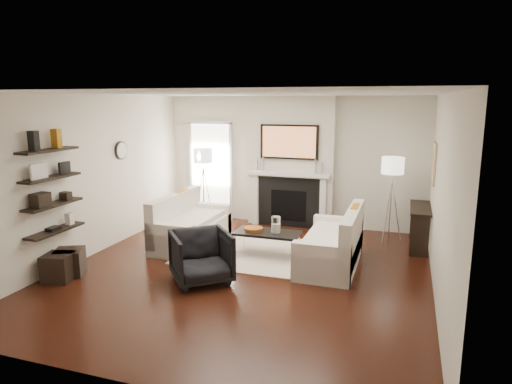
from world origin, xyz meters
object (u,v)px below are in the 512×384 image
(armchair, at_px, (201,254))
(ottoman_near, at_px, (69,262))
(loveseat_right_base, at_px, (330,252))
(coffee_table, at_px, (267,233))
(lamp_right_shade, at_px, (393,165))
(loveseat_left_base, at_px, (192,233))
(lamp_left_shade, at_px, (203,156))

(armchair, xyz_separation_m, ottoman_near, (-2.01, -0.40, -0.21))
(loveseat_right_base, distance_m, coffee_table, 1.11)
(loveseat_right_base, height_order, coffee_table, same)
(loveseat_right_base, bearing_deg, coffee_table, 174.07)
(lamp_right_shade, relative_size, ottoman_near, 1.00)
(coffee_table, relative_size, armchair, 1.33)
(coffee_table, height_order, armchair, armchair)
(loveseat_left_base, distance_m, armchair, 1.79)
(loveseat_left_base, height_order, lamp_right_shade, lamp_right_shade)
(loveseat_right_base, bearing_deg, ottoman_near, -155.52)
(ottoman_near, bearing_deg, loveseat_left_base, 60.45)
(loveseat_right_base, distance_m, ottoman_near, 4.04)
(lamp_left_shade, bearing_deg, lamp_right_shade, -3.95)
(coffee_table, bearing_deg, lamp_right_shade, 36.58)
(coffee_table, xyz_separation_m, armchair, (-0.58, -1.38, 0.01))
(loveseat_left_base, distance_m, loveseat_right_base, 2.60)
(loveseat_left_base, height_order, ottoman_near, loveseat_left_base)
(armchair, relative_size, lamp_left_shade, 2.06)
(loveseat_left_base, relative_size, coffee_table, 1.64)
(loveseat_left_base, distance_m, lamp_right_shade, 3.86)
(loveseat_right_base, height_order, lamp_left_shade, lamp_left_shade)
(coffee_table, height_order, lamp_right_shade, lamp_right_shade)
(lamp_left_shade, distance_m, lamp_right_shade, 3.91)
(armchair, distance_m, lamp_right_shade, 3.91)
(loveseat_left_base, bearing_deg, armchair, -59.07)
(loveseat_left_base, height_order, armchair, armchair)
(loveseat_left_base, xyz_separation_m, armchair, (0.92, -1.53, 0.20))
(loveseat_left_base, bearing_deg, coffee_table, -5.51)
(coffee_table, bearing_deg, loveseat_right_base, -5.93)
(armchair, xyz_separation_m, lamp_right_shade, (2.51, 2.82, 1.04))
(coffee_table, bearing_deg, ottoman_near, -145.37)
(coffee_table, distance_m, armchair, 1.50)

